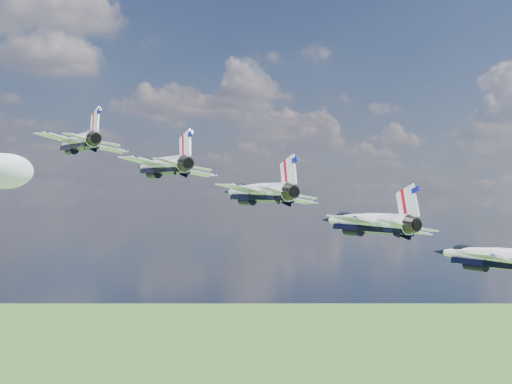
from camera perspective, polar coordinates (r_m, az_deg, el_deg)
name	(u,v)px	position (r m, az deg, el deg)	size (l,w,h in m)	color
jet_0	(77,142)	(90.84, -14.14, 3.87)	(10.42, 15.43, 4.61)	white
jet_1	(161,166)	(83.50, -7.62, 2.10)	(10.42, 15.43, 4.61)	white
jet_2	(256,192)	(77.53, 0.00, 0.00)	(10.42, 15.43, 4.61)	silver
jet_3	(365,222)	(73.26, 8.70, -2.40)	(10.42, 15.43, 4.61)	white
jet_4	(490,257)	(70.99, 18.24, -4.96)	(10.42, 15.43, 4.61)	white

